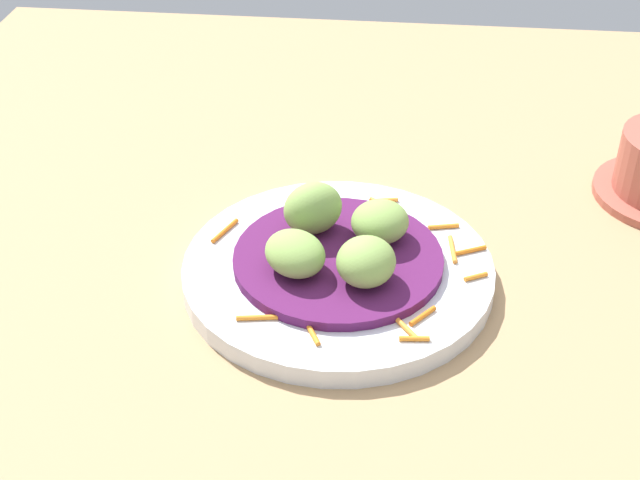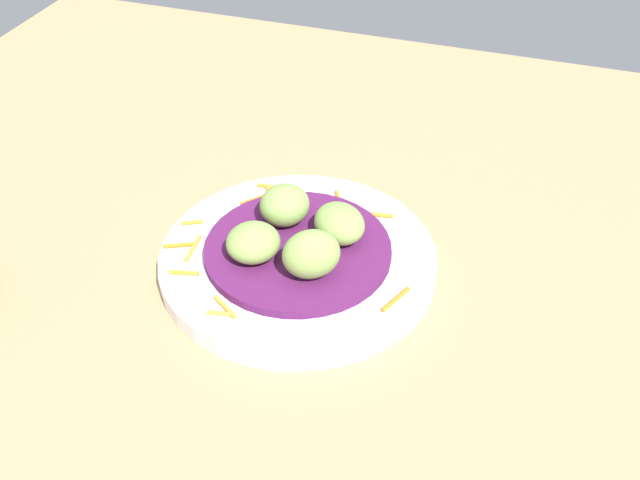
{
  "view_description": "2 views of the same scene",
  "coord_description": "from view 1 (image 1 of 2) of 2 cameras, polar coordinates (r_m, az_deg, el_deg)",
  "views": [
    {
      "loc": [
        0.89,
        -61.53,
        48.06
      ],
      "look_at": [
        -5.66,
        -0.99,
        4.76
      ],
      "focal_mm": 49.93,
      "sensor_mm": 36.0,
      "label": 1
    },
    {
      "loc": [
        -23.15,
        48.04,
        49.45
      ],
      "look_at": [
        -5.84,
        -3.59,
        5.14
      ],
      "focal_mm": 42.75,
      "sensor_mm": 36.0,
      "label": 2
    }
  ],
  "objects": [
    {
      "name": "guac_scoop_right",
      "position": [
        0.74,
        3.85,
        1.07
      ],
      "size": [
        6.81,
        6.79,
        3.38
      ],
      "primitive_type": "ellipsoid",
      "rotation": [
        0.0,
        0.0,
        5.43
      ],
      "color": "#84A851",
      "rests_on": "cabbage_bed"
    },
    {
      "name": "guac_scoop_center",
      "position": [
        0.69,
        2.97,
        -1.39
      ],
      "size": [
        5.85,
        6.02,
        3.77
      ],
      "primitive_type": "ellipsoid",
      "rotation": [
        0.0,
        0.0,
        6.0
      ],
      "color": "#84A851",
      "rests_on": "cabbage_bed"
    },
    {
      "name": "main_plate",
      "position": [
        0.74,
        1.16,
        -2.02
      ],
      "size": [
        25.91,
        25.91,
        1.75
      ],
      "primitive_type": "cylinder",
      "color": "silver",
      "rests_on": "table_surface"
    },
    {
      "name": "cabbage_bed",
      "position": [
        0.74,
        1.17,
        -1.21
      ],
      "size": [
        17.41,
        17.41,
        0.86
      ],
      "primitive_type": "cylinder",
      "color": "#51194C",
      "rests_on": "main_plate"
    },
    {
      "name": "table_surface",
      "position": [
        0.77,
        4.25,
        -2.1
      ],
      "size": [
        110.0,
        110.0,
        2.0
      ],
      "primitive_type": "cube",
      "color": "tan",
      "rests_on": "ground"
    },
    {
      "name": "guac_scoop_back",
      "position": [
        0.75,
        -0.46,
        2.05
      ],
      "size": [
        6.51,
        6.19,
        4.56
      ],
      "primitive_type": "ellipsoid",
      "rotation": [
        0.0,
        0.0,
        3.73
      ],
      "color": "#84A851",
      "rests_on": "cabbage_bed"
    },
    {
      "name": "guac_scoop_left",
      "position": [
        0.71,
        -1.61,
        -0.87
      ],
      "size": [
        6.97,
        7.0,
        3.31
      ],
      "primitive_type": "ellipsoid",
      "rotation": [
        0.0,
        0.0,
        2.33
      ],
      "color": "#84A851",
      "rests_on": "cabbage_bed"
    },
    {
      "name": "carrot_garnish",
      "position": [
        0.73,
        4.01,
        -1.75
      ],
      "size": [
        23.46,
        20.59,
        0.4
      ],
      "color": "orange",
      "rests_on": "main_plate"
    }
  ]
}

